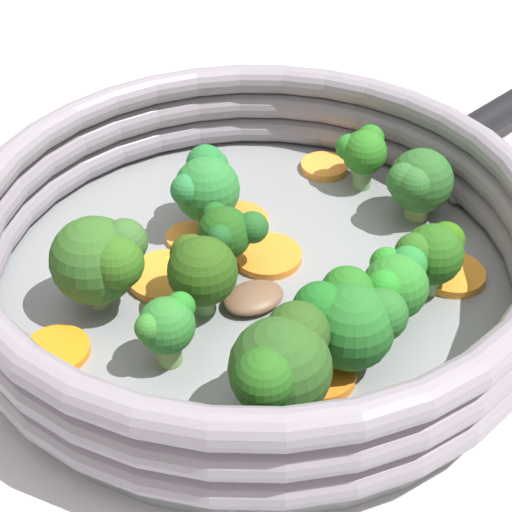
{
  "coord_description": "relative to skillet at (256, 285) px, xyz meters",
  "views": [
    {
      "loc": [
        0.1,
        0.36,
        0.33
      ],
      "look_at": [
        0.0,
        0.0,
        0.03
      ],
      "focal_mm": 60.0,
      "sensor_mm": 36.0,
      "label": 1
    }
  ],
  "objects": [
    {
      "name": "ground_plane",
      "position": [
        0.0,
        0.0,
        -0.01
      ],
      "size": [
        4.0,
        4.0,
        0.0
      ],
      "primitive_type": "plane",
      "color": "#B8B5B9"
    },
    {
      "name": "skillet",
      "position": [
        0.0,
        0.0,
        0.0
      ],
      "size": [
        0.3,
        0.3,
        0.01
      ],
      "primitive_type": "cylinder",
      "color": "gray",
      "rests_on": "ground_plane"
    },
    {
      "name": "skillet_rim_wall",
      "position": [
        0.0,
        0.0,
        0.03
      ],
      "size": [
        0.32,
        0.32,
        0.06
      ],
      "color": "gray",
      "rests_on": "skillet"
    },
    {
      "name": "skillet_handle",
      "position": [
        -0.21,
        -0.11,
        0.02
      ],
      "size": [
        0.16,
        0.1,
        0.02
      ],
      "primitive_type": "cylinder",
      "rotation": [
        1.57,
        0.0,
        5.21
      ],
      "color": "black",
      "rests_on": "skillet"
    },
    {
      "name": "skillet_rivet_left",
      "position": [
        -0.14,
        -0.04,
        0.01
      ],
      "size": [
        0.01,
        0.01,
        0.01
      ],
      "primitive_type": "sphere",
      "color": "gray",
      "rests_on": "skillet"
    },
    {
      "name": "skillet_rivet_right",
      "position": [
        -0.11,
        -0.1,
        0.01
      ],
      "size": [
        0.01,
        0.01,
        0.01
      ],
      "primitive_type": "sphere",
      "color": "gray",
      "rests_on": "skillet"
    },
    {
      "name": "carrot_slice_0",
      "position": [
        0.0,
        -0.05,
        0.01
      ],
      "size": [
        0.05,
        0.05,
        0.01
      ],
      "primitive_type": "cylinder",
      "rotation": [
        0.0,
        0.0,
        1.95
      ],
      "color": "orange",
      "rests_on": "skillet"
    },
    {
      "name": "carrot_slice_1",
      "position": [
        -0.07,
        -0.1,
        0.01
      ],
      "size": [
        0.04,
        0.04,
        0.0
      ],
      "primitive_type": "cylinder",
      "rotation": [
        0.0,
        0.0,
        5.57
      ],
      "color": "orange",
      "rests_on": "skillet"
    },
    {
      "name": "carrot_slice_2",
      "position": [
        0.03,
        -0.04,
        0.01
      ],
      "size": [
        0.03,
        0.03,
        0.0
      ],
      "primitive_type": "cylinder",
      "rotation": [
        0.0,
        0.0,
        0.22
      ],
      "color": "orange",
      "rests_on": "skillet"
    },
    {
      "name": "carrot_slice_3",
      "position": [
        -0.11,
        0.03,
        0.01
      ],
      "size": [
        0.05,
        0.05,
        0.01
      ],
      "primitive_type": "cylinder",
      "rotation": [
        0.0,
        0.0,
        0.46
      ],
      "color": "orange",
      "rests_on": "skillet"
    },
    {
      "name": "carrot_slice_4",
      "position": [
        0.05,
        -0.01,
        0.01
      ],
      "size": [
        0.05,
        0.05,
        0.0
      ],
      "primitive_type": "cylinder",
      "rotation": [
        0.0,
        0.0,
        2.99
      ],
      "color": "orange",
      "rests_on": "skillet"
    },
    {
      "name": "carrot_slice_5",
      "position": [
        -0.01,
        0.08,
        0.01
      ],
      "size": [
        0.04,
        0.04,
        0.01
      ],
      "primitive_type": "cylinder",
      "rotation": [
        0.0,
        0.0,
        4.63
      ],
      "color": "orange",
      "rests_on": "skillet"
    },
    {
      "name": "carrot_slice_6",
      "position": [
        0.12,
        0.03,
        0.01
      ],
      "size": [
        0.04,
        0.04,
        0.0
      ],
      "primitive_type": "cylinder",
      "rotation": [
        0.0,
        0.0,
        3.03
      ],
      "color": "orange",
      "rests_on": "skillet"
    },
    {
      "name": "carrot_slice_7",
      "position": [
        -0.01,
        -0.01,
        0.01
      ],
      "size": [
        0.05,
        0.05,
        0.0
      ],
      "primitive_type": "cylinder",
      "rotation": [
        0.0,
        0.0,
        1.85
      ],
      "color": "orange",
      "rests_on": "skillet"
    },
    {
      "name": "broccoli_floret_0",
      "position": [
        -0.09,
        -0.07,
        0.03
      ],
      "size": [
        0.03,
        0.03,
        0.04
      ],
      "color": "#6C9659",
      "rests_on": "skillet"
    },
    {
      "name": "broccoli_floret_1",
      "position": [
        0.01,
        -0.01,
        0.03
      ],
      "size": [
        0.03,
        0.03,
        0.04
      ],
      "color": "#769759",
      "rests_on": "skillet"
    },
    {
      "name": "broccoli_floret_2",
      "position": [
        -0.09,
        0.04,
        0.03
      ],
      "size": [
        0.04,
        0.03,
        0.04
      ],
      "color": "#7EA866",
      "rests_on": "skillet"
    },
    {
      "name": "broccoli_floret_3",
      "position": [
        0.02,
        -0.05,
        0.04
      ],
      "size": [
        0.04,
        0.05,
        0.05
      ],
      "color": "#6F8F4E",
      "rests_on": "skillet"
    },
    {
      "name": "broccoli_floret_4",
      "position": [
        -0.11,
        -0.03,
        0.03
      ],
      "size": [
        0.04,
        0.04,
        0.05
      ],
      "color": "#7C9D4F",
      "rests_on": "skillet"
    },
    {
      "name": "broccoli_floret_5",
      "position": [
        -0.03,
        0.08,
        0.04
      ],
      "size": [
        0.06,
        0.05,
        0.05
      ],
      "color": "#6B844D",
      "rests_on": "skillet"
    },
    {
      "name": "broccoli_floret_6",
      "position": [
        0.08,
        0.0,
        0.04
      ],
      "size": [
        0.05,
        0.05,
        0.05
      ],
      "color": "#8BA56D",
      "rests_on": "skillet"
    },
    {
      "name": "broccoli_floret_7",
      "position": [
        0.02,
        0.1,
        0.04
      ],
      "size": [
        0.05,
        0.05,
        0.06
      ],
      "color": "#638744",
      "rests_on": "skillet"
    },
    {
      "name": "broccoli_floret_8",
      "position": [
        0.06,
        0.05,
        0.03
      ],
      "size": [
        0.03,
        0.03,
        0.04
      ],
      "color": "#6B8E4A",
      "rests_on": "skillet"
    },
    {
      "name": "broccoli_floret_9",
      "position": [
        0.04,
        0.02,
        0.03
      ],
      "size": [
        0.04,
        0.04,
        0.05
      ],
      "color": "#6C9D58",
      "rests_on": "skillet"
    },
    {
      "name": "broccoli_floret_10",
      "position": [
        -0.06,
        0.05,
        0.03
      ],
      "size": [
        0.04,
        0.04,
        0.04
      ],
      "color": "#73A559",
      "rests_on": "skillet"
    },
    {
      "name": "mushroom_piece_0",
      "position": [
        -0.01,
        0.07,
        0.01
      ],
      "size": [
        0.04,
        0.04,
        0.01
      ],
      "primitive_type": "ellipsoid",
      "rotation": [
        0.0,
        0.0,
        0.66
      ],
      "color": "brown",
      "rests_on": "skillet"
    },
    {
      "name": "mushroom_piece_1",
      "position": [
        0.01,
        0.02,
        0.01
      ],
      "size": [
        0.04,
        0.03,
        0.01
      ],
      "primitive_type": "ellipsoid",
      "rotation": [
        0.0,
        0.0,
        3.4
      ],
      "color": "brown",
      "rests_on": "skillet"
    }
  ]
}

